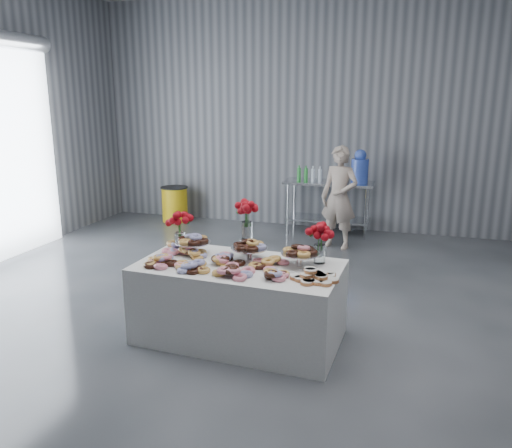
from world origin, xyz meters
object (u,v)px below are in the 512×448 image
Objects in this scene: display_table at (239,302)px; water_jug at (360,168)px; person at (339,198)px; prep_table at (328,198)px; trash_barrel at (175,204)px.

display_table is 3.43× the size of water_jug.
prep_table is at bearing 125.52° from person.
display_table is at bearing -99.36° from water_jug.
prep_table reaches higher than trash_barrel.
prep_table is 2.91m from trash_barrel.
water_jug is 0.84× the size of trash_barrel.
person reaches higher than prep_table.
water_jug is at bearing 0.00° from trash_barrel.
trash_barrel is (-3.39, 0.00, -0.82)m from water_jug.
display_table is at bearing -56.69° from trash_barrel.
display_table is at bearing -92.50° from prep_table.
trash_barrel is at bearing 180.00° from water_jug.
water_jug reaches higher than trash_barrel.
water_jug is (0.50, -0.00, 0.53)m from prep_table.
person is (0.29, -0.80, 0.17)m from prep_table.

